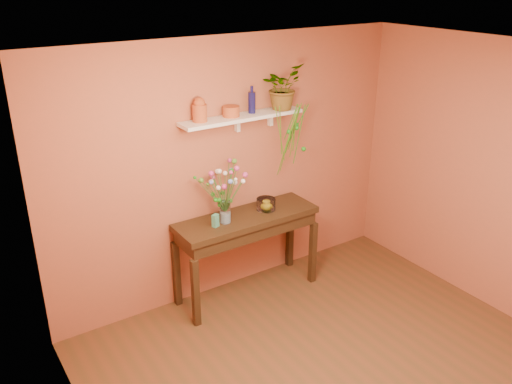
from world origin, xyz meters
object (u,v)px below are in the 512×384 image
at_px(blue_bottle, 252,102).
at_px(bouquet, 224,181).
at_px(glass_vase, 225,213).
at_px(spider_plant, 282,87).
at_px(sideboard, 247,227).
at_px(glass_bowl, 266,205).
at_px(terracotta_jug, 200,110).

height_order(blue_bottle, bouquet, blue_bottle).
relative_size(blue_bottle, glass_vase, 1.20).
distance_m(spider_plant, bouquet, 1.13).
bearing_deg(sideboard, blue_bottle, 43.49).
distance_m(spider_plant, glass_bowl, 1.22).
distance_m(sideboard, glass_bowl, 0.31).
bearing_deg(sideboard, bouquet, 179.08).
bearing_deg(glass_vase, sideboard, 3.17).
bearing_deg(glass_bowl, sideboard, -176.82).
bearing_deg(sideboard, terracotta_jug, 159.04).
distance_m(spider_plant, glass_vase, 1.39).
distance_m(sideboard, blue_bottle, 1.28).
bearing_deg(spider_plant, blue_bottle, 174.29).
bearing_deg(sideboard, glass_vase, -176.83).
bearing_deg(terracotta_jug, glass_vase, -49.05).
distance_m(sideboard, spider_plant, 1.48).
bearing_deg(spider_plant, glass_bowl, -156.69).
distance_m(blue_bottle, glass_vase, 1.13).
xyz_separation_m(spider_plant, glass_bowl, (-0.27, -0.11, -1.19)).
height_order(glass_vase, glass_bowl, glass_vase).
bearing_deg(glass_vase, spider_plant, 10.43).
height_order(blue_bottle, glass_bowl, blue_bottle).
distance_m(terracotta_jug, blue_bottle, 0.58).
xyz_separation_m(terracotta_jug, blue_bottle, (0.58, 0.01, -0.00)).
height_order(terracotta_jug, glass_vase, terracotta_jug).
distance_m(blue_bottle, bouquet, 0.83).
relative_size(sideboard, spider_plant, 3.35).
xyz_separation_m(sideboard, terracotta_jug, (-0.41, 0.16, 1.26)).
bearing_deg(blue_bottle, bouquet, -159.78).
distance_m(terracotta_jug, glass_vase, 1.06).
xyz_separation_m(sideboard, spider_plant, (0.51, 0.13, 1.38)).
xyz_separation_m(bouquet, glass_bowl, (0.51, 0.01, -0.38)).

